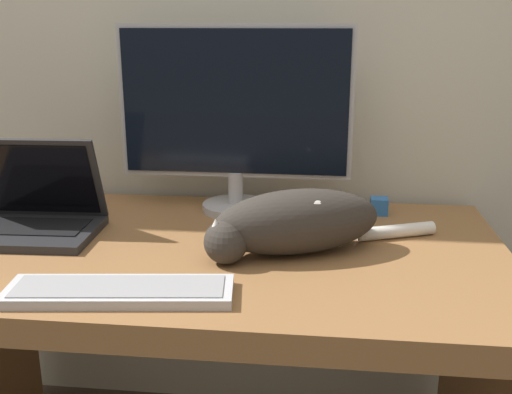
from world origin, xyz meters
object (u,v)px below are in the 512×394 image
Objects in this scene: monitor at (235,113)px; external_keyboard at (120,291)px; cat at (294,221)px; laptop at (32,215)px.

monitor is 1.40× the size of external_keyboard.
monitor is 1.15× the size of cat.
cat is at bearing 32.96° from external_keyboard.
laptop is at bearing 129.39° from external_keyboard.
monitor reaches higher than external_keyboard.
external_keyboard is at bearing -46.52° from laptop.
external_keyboard is (-0.14, -0.55, -0.25)m from monitor.
cat is (0.64, -0.05, 0.03)m from laptop.
cat reaches higher than external_keyboard.
monitor reaches higher than laptop.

